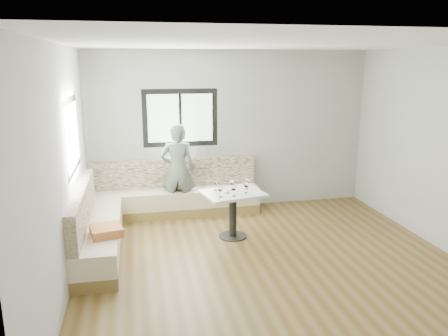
# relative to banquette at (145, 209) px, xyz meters

# --- Properties ---
(room) EXTENTS (5.01, 5.01, 2.81)m
(room) POSITION_rel_banquette_xyz_m (1.51, -1.55, 1.08)
(room) COLOR brown
(room) RESTS_ON ground
(banquette) EXTENTS (2.90, 2.80, 0.95)m
(banquette) POSITION_rel_banquette_xyz_m (0.00, 0.00, 0.00)
(banquette) COLOR olive
(banquette) RESTS_ON ground
(table) EXTENTS (0.99, 0.84, 0.71)m
(table) POSITION_rel_banquette_xyz_m (1.29, -0.59, 0.20)
(table) COLOR black
(table) RESTS_ON ground
(person) EXTENTS (0.64, 0.48, 1.61)m
(person) POSITION_rel_banquette_xyz_m (0.59, 0.53, 0.47)
(person) COLOR #5C665D
(person) RESTS_ON ground
(olive_ramekin) EXTENTS (0.09, 0.09, 0.03)m
(olive_ramekin) POSITION_rel_banquette_xyz_m (1.19, -0.61, 0.39)
(olive_ramekin) COLOR white
(olive_ramekin) RESTS_ON table
(wine_glass_a) EXTENTS (0.08, 0.08, 0.17)m
(wine_glass_a) POSITION_rel_banquette_xyz_m (1.07, -0.79, 0.50)
(wine_glass_a) COLOR white
(wine_glass_a) RESTS_ON table
(wine_glass_b) EXTENTS (0.08, 0.08, 0.17)m
(wine_glass_b) POSITION_rel_banquette_xyz_m (1.27, -0.78, 0.50)
(wine_glass_b) COLOR white
(wine_glass_b) RESTS_ON table
(wine_glass_c) EXTENTS (0.08, 0.08, 0.17)m
(wine_glass_c) POSITION_rel_banquette_xyz_m (1.48, -0.66, 0.50)
(wine_glass_c) COLOR white
(wine_glass_c) RESTS_ON table
(wine_glass_d) EXTENTS (0.08, 0.08, 0.17)m
(wine_glass_d) POSITION_rel_banquette_xyz_m (1.30, -0.49, 0.50)
(wine_glass_d) COLOR white
(wine_glass_d) RESTS_ON table
(wine_glass_e) EXTENTS (0.08, 0.08, 0.17)m
(wine_glass_e) POSITION_rel_banquette_xyz_m (1.54, -0.46, 0.50)
(wine_glass_e) COLOR white
(wine_glass_e) RESTS_ON table
(wine_glass_f) EXTENTS (0.08, 0.08, 0.17)m
(wine_glass_f) POSITION_rel_banquette_xyz_m (1.06, -0.44, 0.50)
(wine_glass_f) COLOR white
(wine_glass_f) RESTS_ON table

